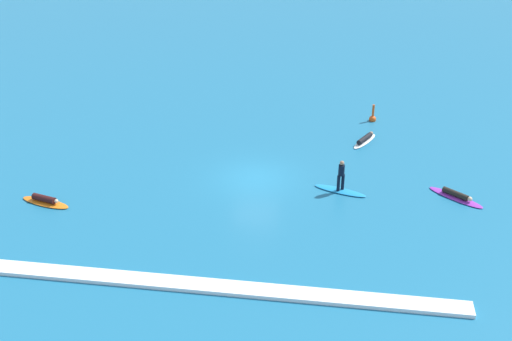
% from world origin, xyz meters
% --- Properties ---
extents(ground_plane, '(120.00, 120.00, 0.00)m').
position_xyz_m(ground_plane, '(0.00, 0.00, 0.00)').
color(ground_plane, '#1E6B93').
rests_on(ground_plane, ground).
extents(surfer_on_purple_board, '(2.91, 2.46, 0.41)m').
position_xyz_m(surfer_on_purple_board, '(10.78, -0.69, 0.14)').
color(surfer_on_purple_board, purple).
rests_on(surfer_on_purple_board, ground_plane).
extents(surfer_on_white_board, '(1.74, 2.61, 0.41)m').
position_xyz_m(surfer_on_white_board, '(6.07, 5.74, 0.16)').
color(surfer_on_white_board, white).
rests_on(surfer_on_white_board, ground_plane).
extents(surfer_on_blue_board, '(2.95, 1.51, 1.85)m').
position_xyz_m(surfer_on_blue_board, '(4.70, -0.83, 0.45)').
color(surfer_on_blue_board, '#1E8CD1').
rests_on(surfer_on_blue_board, ground_plane).
extents(surfer_on_orange_board, '(2.96, 1.45, 0.46)m').
position_xyz_m(surfer_on_orange_board, '(-10.49, -4.26, 0.15)').
color(surfer_on_orange_board, orange).
rests_on(surfer_on_orange_board, ground_plane).
extents(marker_buoy, '(0.48, 0.48, 1.27)m').
position_xyz_m(marker_buoy, '(6.59, 9.17, 0.21)').
color(marker_buoy, '#E55119').
rests_on(marker_buoy, ground_plane).
extents(wave_crest, '(20.58, 0.90, 0.18)m').
position_xyz_m(wave_crest, '(0.00, -9.96, 0.09)').
color(wave_crest, white).
rests_on(wave_crest, ground_plane).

